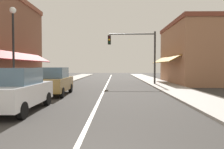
{
  "coord_description": "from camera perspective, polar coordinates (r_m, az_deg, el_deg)",
  "views": [
    {
      "loc": [
        0.87,
        -3.53,
        1.82
      ],
      "look_at": [
        0.57,
        15.86,
        1.11
      ],
      "focal_mm": 34.73,
      "sensor_mm": 36.0,
      "label": 1
    }
  ],
  "objects": [
    {
      "name": "parked_car_nearest_left",
      "position": [
        9.58,
        -23.78,
        -3.73
      ],
      "size": [
        1.79,
        4.1,
        1.77
      ],
      "rotation": [
        0.0,
        0.0,
        -0.0
      ],
      "color": "silver",
      "rests_on": "ground"
    },
    {
      "name": "street_lamp_left_near",
      "position": [
        13.43,
        -24.57,
        8.76
      ],
      "size": [
        0.36,
        0.36,
        5.13
      ],
      "color": "black",
      "rests_on": "ground"
    },
    {
      "name": "parked_car_second_left",
      "position": [
        14.3,
        -15.0,
        -1.75
      ],
      "size": [
        1.86,
        4.14,
        1.77
      ],
      "rotation": [
        0.0,
        0.0,
        0.02
      ],
      "color": "brown",
      "rests_on": "ground"
    },
    {
      "name": "ground_plane",
      "position": [
        21.63,
        -1.41,
        -2.73
      ],
      "size": [
        80.0,
        80.0,
        0.0
      ],
      "primitive_type": "plane",
      "color": "#33302D"
    },
    {
      "name": "sidewalk_right",
      "position": [
        22.1,
        13.0,
        -2.52
      ],
      "size": [
        2.6,
        56.0,
        0.12
      ],
      "primitive_type": "cube",
      "color": "#A39E99",
      "rests_on": "ground"
    },
    {
      "name": "storefront_right_block",
      "position": [
        24.98,
        20.29,
        5.22
      ],
      "size": [
        5.98,
        10.2,
        6.47
      ],
      "color": "#9E6B4C",
      "rests_on": "ground"
    },
    {
      "name": "sidewalk_left",
      "position": [
        22.53,
        -15.55,
        -2.46
      ],
      "size": [
        2.6,
        56.0,
        0.12
      ],
      "primitive_type": "cube",
      "color": "gray",
      "rests_on": "ground"
    },
    {
      "name": "traffic_signal_mast_arm",
      "position": [
        21.79,
        6.85,
        6.84
      ],
      "size": [
        4.77,
        0.5,
        5.31
      ],
      "color": "#333333",
      "rests_on": "ground"
    },
    {
      "name": "lane_center_stripe",
      "position": [
        21.63,
        -1.41,
        -2.72
      ],
      "size": [
        0.14,
        52.0,
        0.01
      ],
      "primitive_type": "cube",
      "color": "silver",
      "rests_on": "ground"
    }
  ]
}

